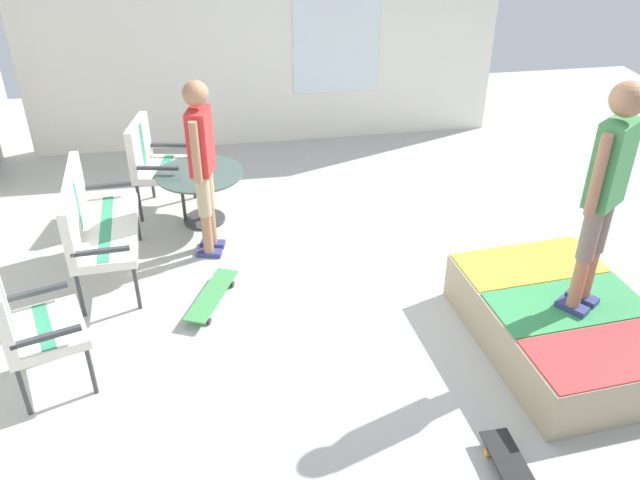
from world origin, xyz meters
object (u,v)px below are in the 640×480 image
patio_bench (91,220)px  skateboard_spare (518,479)px  person_watching (202,157)px  skateboard_by_bench (212,295)px  patio_chair_by_wall (24,321)px  patio_table (201,187)px  person_skater (607,184)px  patio_chair_near_house (152,158)px  skate_ramp (566,324)px

patio_bench → skateboard_spare: patio_bench is taller
person_watching → skateboard_by_bench: (-0.88, 0.01, -0.94)m
patio_chair_by_wall → skateboard_spare: patio_chair_by_wall is taller
patio_table → person_skater: size_ratio=0.50×
person_skater → skateboard_spare: person_skater is taller
skateboard_spare → patio_chair_near_house: bearing=30.2°
skate_ramp → patio_chair_by_wall: patio_chair_by_wall is taller
skate_ramp → patio_chair_by_wall: size_ratio=1.92×
skate_ramp → patio_chair_by_wall: 4.12m
patio_chair_near_house → skateboard_spare: patio_chair_near_house is taller
person_skater → skate_ramp: bearing=39.0°
patio_table → patio_chair_by_wall: bearing=151.4°
skate_ramp → patio_bench: (1.63, 3.81, 0.40)m
patio_chair_by_wall → patio_chair_near_house: bearing=-16.2°
skateboard_by_bench → skateboard_spare: same height
patio_chair_by_wall → patio_table: (2.32, -1.26, -0.21)m
patio_chair_near_house → patio_table: size_ratio=1.13×
skateboard_spare → patio_table: bearing=26.8°
patio_table → skate_ramp: bearing=-131.7°
patio_bench → patio_chair_by_wall: size_ratio=1.26×
person_watching → skateboard_spare: (-3.17, -1.86, -0.94)m
patio_chair_near_house → patio_chair_by_wall: (-2.66, 0.77, 0.00)m
patio_chair_by_wall → person_skater: (-0.25, -4.13, 0.88)m
patio_chair_near_house → person_skater: bearing=-130.9°
person_watching → skateboard_spare: person_watching is taller
patio_chair_near_house → skateboard_spare: bearing=-149.8°
patio_bench → person_watching: 1.14m
skate_ramp → skateboard_by_bench: size_ratio=2.41×
patio_bench → skateboard_by_bench: 1.29m
patio_table → person_skater: bearing=-131.8°
patio_chair_by_wall → person_skater: bearing=-93.5°
patio_bench → person_watching: person_watching is taller
patio_chair_near_house → skateboard_by_bench: patio_chair_near_house is taller
patio_chair_near_house → skateboard_spare: (-4.13, -2.40, -0.53)m
patio_chair_by_wall → skateboard_by_bench: 1.63m
patio_bench → patio_chair_near_house: (1.24, -0.48, -0.00)m
patio_bench → patio_chair_by_wall: (-1.41, 0.29, -0.00)m
patio_bench → person_skater: person_skater is taller
skate_ramp → skateboard_spare: (-1.26, 0.93, -0.13)m
patio_table → skateboard_by_bench: bearing=-178.4°
patio_bench → skateboard_spare: (-2.89, -2.88, -0.53)m
patio_table → person_watching: bearing=-175.0°
skate_ramp → patio_bench: bearing=66.9°
patio_table → person_watching: size_ratio=0.52×
patio_chair_by_wall → skateboard_by_bench: bearing=-57.8°
patio_chair_by_wall → skateboard_by_bench: (0.82, -1.30, -0.53)m
skate_ramp → skateboard_by_bench: (1.04, 2.80, -0.13)m
patio_bench → person_skater: (-1.66, -3.84, 0.88)m
person_watching → skateboard_spare: 3.79m
skateboard_by_bench → patio_chair_by_wall: bearing=122.2°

